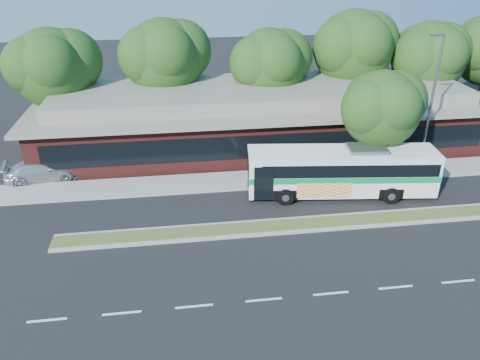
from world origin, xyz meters
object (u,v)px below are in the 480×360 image
at_px(lamp_post, 431,102).
at_px(sidewalk_tree, 386,107).
at_px(sedan, 42,170).
at_px(transit_bus, 342,169).

relative_size(lamp_post, sidewalk_tree, 1.26).
xyz_separation_m(sedan, sidewalk_tree, (21.48, -3.02, 4.28)).
xyz_separation_m(lamp_post, sedan, (-24.71, 2.43, -4.23)).
bearing_deg(sidewalk_tree, transit_bus, -151.38).
relative_size(lamp_post, transit_bus, 0.79).
bearing_deg(transit_bus, lamp_post, 26.17).
height_order(transit_bus, sedan, transit_bus).
height_order(lamp_post, sidewalk_tree, lamp_post).
bearing_deg(transit_bus, sedan, 172.47).
bearing_deg(sidewalk_tree, sedan, 171.99).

